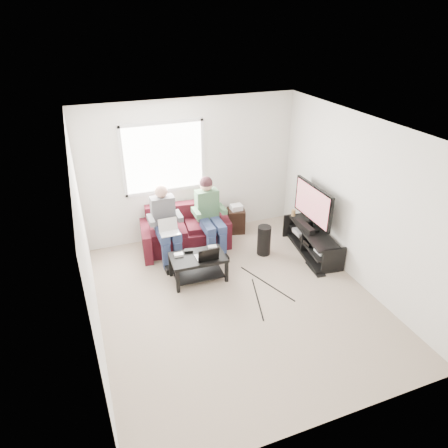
{
  "coord_description": "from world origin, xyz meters",
  "views": [
    {
      "loc": [
        -1.89,
        -4.44,
        3.88
      ],
      "look_at": [
        0.02,
        0.6,
        1.0
      ],
      "focal_mm": 32.0,
      "sensor_mm": 36.0,
      "label": 1
    }
  ],
  "objects_px": {
    "end_table": "(236,220)",
    "subwoofer": "(264,240)",
    "sofa": "(185,232)",
    "tv": "(313,205)",
    "coffee_table": "(198,262)",
    "tv_stand": "(312,243)"
  },
  "relations": [
    {
      "from": "tv_stand",
      "to": "subwoofer",
      "type": "xyz_separation_m",
      "value": [
        -0.82,
        0.27,
        0.07
      ]
    },
    {
      "from": "coffee_table",
      "to": "subwoofer",
      "type": "bearing_deg",
      "value": 13.55
    },
    {
      "from": "coffee_table",
      "to": "end_table",
      "type": "distance_m",
      "value": 1.73
    },
    {
      "from": "tv",
      "to": "end_table",
      "type": "distance_m",
      "value": 1.62
    },
    {
      "from": "subwoofer",
      "to": "tv",
      "type": "bearing_deg",
      "value": -11.9
    },
    {
      "from": "subwoofer",
      "to": "end_table",
      "type": "relative_size",
      "value": 0.95
    },
    {
      "from": "coffee_table",
      "to": "tv_stand",
      "type": "bearing_deg",
      "value": 1.26
    },
    {
      "from": "coffee_table",
      "to": "tv",
      "type": "height_order",
      "value": "tv"
    },
    {
      "from": "coffee_table",
      "to": "tv_stand",
      "type": "xyz_separation_m",
      "value": [
        2.15,
        0.05,
        -0.11
      ]
    },
    {
      "from": "sofa",
      "to": "coffee_table",
      "type": "height_order",
      "value": "sofa"
    },
    {
      "from": "tv",
      "to": "sofa",
      "type": "bearing_deg",
      "value": 155.29
    },
    {
      "from": "sofa",
      "to": "tv_stand",
      "type": "height_order",
      "value": "sofa"
    },
    {
      "from": "sofa",
      "to": "coffee_table",
      "type": "relative_size",
      "value": 1.91
    },
    {
      "from": "tv_stand",
      "to": "end_table",
      "type": "relative_size",
      "value": 2.48
    },
    {
      "from": "coffee_table",
      "to": "tv",
      "type": "xyz_separation_m",
      "value": [
        2.15,
        0.15,
        0.6
      ]
    },
    {
      "from": "tv",
      "to": "subwoofer",
      "type": "height_order",
      "value": "tv"
    },
    {
      "from": "tv",
      "to": "tv_stand",
      "type": "bearing_deg",
      "value": -88.53
    },
    {
      "from": "sofa",
      "to": "subwoofer",
      "type": "height_order",
      "value": "sofa"
    },
    {
      "from": "end_table",
      "to": "subwoofer",
      "type": "bearing_deg",
      "value": -80.94
    },
    {
      "from": "sofa",
      "to": "tv_stand",
      "type": "relative_size",
      "value": 1.18
    },
    {
      "from": "tv_stand",
      "to": "tv",
      "type": "bearing_deg",
      "value": 91.47
    },
    {
      "from": "tv_stand",
      "to": "coffee_table",
      "type": "bearing_deg",
      "value": -178.74
    }
  ]
}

